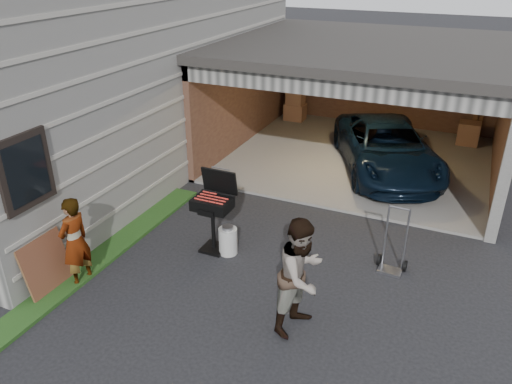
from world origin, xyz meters
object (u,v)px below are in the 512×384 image
at_px(bbq_grill, 213,206).
at_px(propane_tank, 228,241).
at_px(minivan, 386,150).
at_px(man, 302,275).
at_px(plywood_panel, 46,265).
at_px(woman, 75,242).
at_px(hand_truck, 392,258).

distance_m(bbq_grill, propane_tank, 0.68).
distance_m(minivan, man, 5.93).
xyz_separation_m(minivan, plywood_panel, (-3.90, -6.73, -0.13)).
relative_size(woman, propane_tank, 3.07).
bearing_deg(bbq_grill, propane_tank, -6.53).
bearing_deg(woman, man, 100.54).
bearing_deg(hand_truck, man, -113.60).
distance_m(woman, hand_truck, 5.12).
bearing_deg(propane_tank, minivan, 68.66).
bearing_deg(propane_tank, bbq_grill, 173.47).
relative_size(bbq_grill, hand_truck, 1.24).
height_order(propane_tank, hand_truck, hand_truck).
height_order(bbq_grill, plywood_panel, bbq_grill).
relative_size(minivan, plywood_panel, 4.55).
distance_m(man, bbq_grill, 2.44).
relative_size(man, hand_truck, 1.47).
bearing_deg(minivan, bbq_grill, -138.84).
distance_m(minivan, plywood_panel, 7.78).
bearing_deg(minivan, woman, -143.87).
bearing_deg(propane_tank, plywood_panel, -135.07).
bearing_deg(hand_truck, plywood_panel, -147.83).
height_order(minivan, woman, woman).
bearing_deg(hand_truck, propane_tank, -163.86).
xyz_separation_m(minivan, hand_truck, (0.90, -3.99, -0.36)).
relative_size(man, plywood_panel, 1.86).
bearing_deg(woman, plywood_panel, -36.44).
xyz_separation_m(plywood_panel, hand_truck, (4.80, 2.74, -0.23)).
height_order(man, plywood_panel, man).
relative_size(bbq_grill, propane_tank, 2.97).
bearing_deg(man, woman, 113.85).
height_order(woman, plywood_panel, woman).
relative_size(propane_tank, hand_truck, 0.42).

